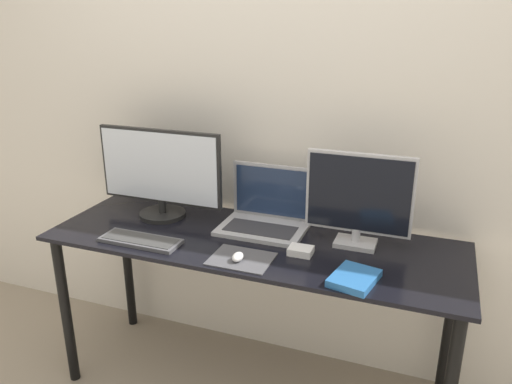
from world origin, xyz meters
TOP-DOWN VIEW (x-y plane):
  - wall_back at (0.00, 0.67)m, footprint 7.00×0.05m
  - desk at (0.00, 0.30)m, footprint 1.78×0.61m
  - monitor_left at (-0.50, 0.40)m, footprint 0.61×0.22m
  - monitor_right at (0.42, 0.40)m, footprint 0.43×0.12m
  - laptop at (0.01, 0.46)m, footprint 0.38×0.27m
  - keyboard at (-0.43, 0.11)m, footprint 0.35×0.13m
  - mousepad at (0.03, 0.12)m, footprint 0.24×0.19m
  - mouse at (0.02, 0.09)m, footprint 0.04×0.07m
  - book at (0.47, 0.10)m, footprint 0.18×0.21m
  - power_brick at (0.23, 0.24)m, footprint 0.10×0.08m

SIDE VIEW (x-z plane):
  - desk at x=0.00m, z-range 0.28..1.05m
  - mousepad at x=0.03m, z-range 0.77..0.78m
  - keyboard at x=-0.43m, z-range 0.77..0.79m
  - book at x=0.47m, z-range 0.77..0.80m
  - power_brick at x=0.23m, z-range 0.77..0.80m
  - mouse at x=0.02m, z-range 0.78..0.81m
  - laptop at x=0.01m, z-range 0.70..0.98m
  - monitor_right at x=0.42m, z-range 0.78..1.18m
  - monitor_left at x=-0.50m, z-range 0.78..1.20m
  - wall_back at x=0.00m, z-range 0.00..2.50m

